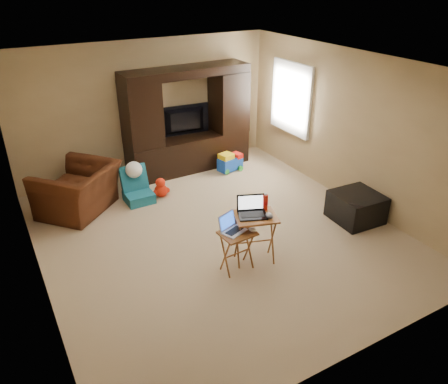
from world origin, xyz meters
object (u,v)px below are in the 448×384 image
laptop_right (253,208)px  ottoman (356,207)px  entertainment_center (188,120)px  recliner (78,190)px  television (186,121)px  push_toy (230,161)px  tray_table_right (255,239)px  tray_table_left (237,251)px  child_rocker (138,186)px  mouse_right (269,215)px  laptop_left (234,224)px  mouse_left (252,230)px  water_bottle (265,202)px  plush_toy (161,187)px

laptop_right → ottoman: bearing=25.5°
entertainment_center → recliner: entertainment_center is taller
television → recliner: 2.50m
push_toy → tray_table_right: size_ratio=0.70×
television → tray_table_left: 3.57m
television → ottoman: (1.44, -3.22, -0.73)m
child_rocker → mouse_right: 2.73m
laptop_left → mouse_left: size_ratio=2.58×
ottoman → laptop_right: bearing=-177.0°
laptop_right → mouse_left: (-0.08, -0.13, -0.23)m
tray_table_right → ottoman: bearing=21.7°
push_toy → water_bottle: 2.96m
television → laptop_left: bearing=79.0°
television → tray_table_right: size_ratio=1.43×
child_rocker → push_toy: size_ratio=1.23×
recliner → tray_table_right: bearing=82.1°
entertainment_center → water_bottle: (-0.37, -3.18, -0.18)m
ottoman → entertainment_center: bearing=114.6°
push_toy → laptop_left: (-1.57, -2.79, 0.51)m
tray_table_left → laptop_right: size_ratio=1.54×
mouse_left → ottoman: bearing=6.5°
tray_table_left → mouse_left: mouse_left is taller
plush_toy → tray_table_left: (0.09, -2.44, 0.11)m
television → child_rocker: television is taller
tray_table_left → tray_table_right: tray_table_right is taller
television → laptop_left: size_ratio=3.39×
tray_table_right → mouse_left: (-0.12, -0.11, 0.24)m
child_rocker → tray_table_left: child_rocker is taller
television → tray_table_left: size_ratio=1.77×
tray_table_right → television: bearing=98.4°
television → tray_table_right: 3.45m
laptop_right → mouse_right: 0.24m
recliner → water_bottle: 3.20m
tray_table_right → child_rocker: bearing=126.3°
tray_table_right → laptop_right: size_ratio=1.91×
push_toy → entertainment_center: bearing=131.2°
plush_toy → tray_table_left: bearing=-87.9°
entertainment_center → laptop_left: bearing=-106.7°
ottoman → mouse_left: (-2.13, -0.24, 0.37)m
ottoman → laptop_left: laptop_left is taller
mouse_left → child_rocker: bearing=104.9°
push_toy → tray_table_right: (-1.24, -2.78, 0.17)m
child_rocker → mouse_left: mouse_left is taller
entertainment_center → push_toy: size_ratio=4.90×
recliner → plush_toy: 1.38m
television → ottoman: 3.60m
mouse_right → recliner: bearing=124.7°
entertainment_center → television: bearing=88.8°
plush_toy → television: bearing=44.6°
television → laptop_left: 3.49m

